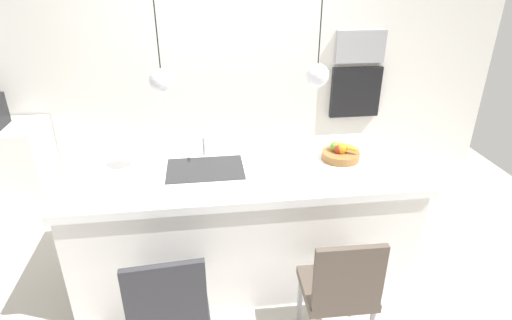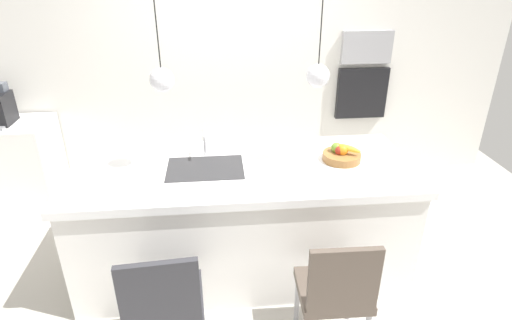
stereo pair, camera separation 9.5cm
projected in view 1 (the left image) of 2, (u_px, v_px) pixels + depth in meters
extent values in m
plane|color=#BCB7AD|center=(244.00, 265.00, 3.49)|extent=(6.60, 6.60, 0.00)
cube|color=silver|center=(226.00, 65.00, 4.39)|extent=(6.00, 0.10, 2.60)
cube|color=white|center=(244.00, 222.00, 3.30)|extent=(2.47, 0.96, 0.86)
cube|color=white|center=(243.00, 170.00, 3.10)|extent=(2.53, 1.02, 0.06)
cube|color=#2D2D30|center=(205.00, 170.00, 3.05)|extent=(0.56, 0.40, 0.02)
cylinder|color=silver|center=(204.00, 142.00, 3.22)|extent=(0.02, 0.02, 0.22)
cylinder|color=silver|center=(203.00, 134.00, 3.10)|extent=(0.02, 0.16, 0.02)
cylinder|color=#9E6B38|center=(341.00, 155.00, 3.19)|extent=(0.29, 0.29, 0.06)
sphere|color=red|center=(342.00, 149.00, 3.17)|extent=(0.07, 0.07, 0.07)
sphere|color=olive|center=(335.00, 147.00, 3.19)|extent=(0.08, 0.08, 0.08)
sphere|color=#B22D1E|center=(339.00, 149.00, 3.16)|extent=(0.07, 0.07, 0.07)
sphere|color=orange|center=(342.00, 149.00, 3.16)|extent=(0.08, 0.08, 0.08)
ellipsoid|color=yellow|center=(348.00, 147.00, 3.14)|extent=(0.18, 0.14, 0.07)
cube|color=#9E9EA3|center=(360.00, 46.00, 4.42)|extent=(0.54, 0.08, 0.34)
cube|color=black|center=(355.00, 92.00, 4.64)|extent=(0.56, 0.08, 0.56)
cube|color=#333338|center=(169.00, 303.00, 2.51)|extent=(0.49, 0.46, 0.06)
cube|color=#333338|center=(166.00, 296.00, 2.23)|extent=(0.44, 0.07, 0.42)
cylinder|color=#B2B2B7|center=(202.00, 305.00, 2.82)|extent=(0.04, 0.04, 0.41)
cylinder|color=#B2B2B7|center=(141.00, 314.00, 2.74)|extent=(0.04, 0.04, 0.41)
cube|color=brown|center=(336.00, 288.00, 2.64)|extent=(0.44, 0.42, 0.06)
cube|color=brown|center=(349.00, 278.00, 2.37)|extent=(0.41, 0.05, 0.43)
cylinder|color=#B2B2B7|center=(353.00, 294.00, 2.91)|extent=(0.04, 0.04, 0.40)
cylinder|color=#B2B2B7|center=(300.00, 298.00, 2.88)|extent=(0.04, 0.04, 0.40)
sphere|color=silver|center=(162.00, 81.00, 2.73)|extent=(0.16, 0.16, 0.16)
cylinder|color=black|center=(155.00, 20.00, 2.56)|extent=(0.01, 0.01, 0.60)
sphere|color=silver|center=(317.00, 75.00, 2.85)|extent=(0.16, 0.16, 0.16)
cylinder|color=black|center=(321.00, 17.00, 2.69)|extent=(0.01, 0.01, 0.60)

